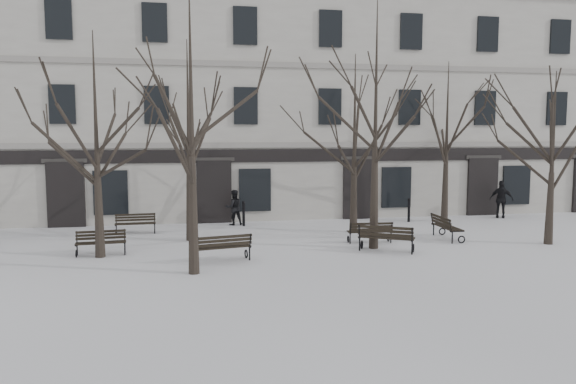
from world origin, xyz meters
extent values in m
plane|color=white|center=(0.00, 0.00, 0.00)|extent=(100.00, 100.00, 0.00)
cube|color=#BBB8AD|center=(0.00, 13.00, 5.50)|extent=(40.00, 10.00, 11.00)
cube|color=gray|center=(0.00, 7.97, 3.60)|extent=(40.00, 0.12, 0.25)
cube|color=gray|center=(0.00, 7.97, 7.30)|extent=(40.00, 0.12, 0.25)
cube|color=black|center=(0.00, 7.96, 3.10)|extent=(40.00, 0.10, 0.60)
cube|color=black|center=(-10.00, 7.94, 1.45)|extent=(1.60, 0.22, 2.90)
cube|color=#2D2B28|center=(-10.00, 7.90, 2.95)|extent=(1.90, 0.08, 0.18)
cube|color=black|center=(-8.10, 7.95, 1.50)|extent=(1.50, 0.14, 2.00)
cube|color=black|center=(-3.50, 7.94, 1.45)|extent=(1.60, 0.22, 2.90)
cube|color=#2D2B28|center=(-3.50, 7.90, 2.95)|extent=(1.90, 0.08, 0.18)
cube|color=black|center=(-1.60, 7.95, 1.50)|extent=(1.50, 0.14, 2.00)
cube|color=black|center=(3.50, 7.94, 1.45)|extent=(1.60, 0.22, 2.90)
cube|color=#2D2B28|center=(3.50, 7.90, 2.95)|extent=(1.90, 0.08, 0.18)
cube|color=black|center=(5.40, 7.95, 1.50)|extent=(1.50, 0.14, 2.00)
cube|color=black|center=(10.00, 7.94, 1.45)|extent=(1.60, 0.22, 2.90)
cube|color=#2D2B28|center=(10.00, 7.90, 2.95)|extent=(1.90, 0.08, 0.18)
cube|color=black|center=(11.90, 7.95, 1.50)|extent=(1.50, 0.14, 2.00)
cube|color=black|center=(-10.00, 7.95, 5.40)|extent=(1.10, 0.14, 1.70)
cube|color=black|center=(-10.00, 7.95, 9.00)|extent=(1.10, 0.14, 1.70)
cube|color=black|center=(-6.00, 7.95, 5.40)|extent=(1.10, 0.14, 1.70)
cube|color=black|center=(-6.00, 7.95, 9.00)|extent=(1.10, 0.14, 1.70)
cube|color=black|center=(-2.00, 7.95, 5.40)|extent=(1.10, 0.14, 1.70)
cube|color=black|center=(-2.00, 7.95, 9.00)|extent=(1.10, 0.14, 1.70)
cube|color=black|center=(2.00, 7.95, 5.40)|extent=(1.10, 0.14, 1.70)
cube|color=black|center=(2.00, 7.95, 9.00)|extent=(1.10, 0.14, 1.70)
cube|color=black|center=(6.00, 7.95, 5.40)|extent=(1.10, 0.14, 1.70)
cube|color=black|center=(6.00, 7.95, 9.00)|extent=(1.10, 0.14, 1.70)
cube|color=black|center=(10.00, 7.95, 5.40)|extent=(1.10, 0.14, 1.70)
cube|color=black|center=(10.00, 7.95, 9.00)|extent=(1.10, 0.14, 1.70)
cube|color=black|center=(14.00, 7.95, 5.40)|extent=(1.10, 0.14, 1.70)
cube|color=black|center=(14.00, 7.95, 9.00)|extent=(1.10, 0.14, 1.70)
cone|color=black|center=(-7.68, 1.34, 1.57)|extent=(0.34, 0.34, 3.14)
cone|color=black|center=(-4.63, -1.47, 1.75)|extent=(0.34, 0.34, 3.50)
cone|color=black|center=(1.84, 1.04, 1.84)|extent=(0.34, 0.34, 3.67)
cone|color=black|center=(8.58, 0.59, 1.35)|extent=(0.34, 0.34, 2.69)
cone|color=black|center=(-4.66, 3.81, 1.61)|extent=(0.34, 0.34, 3.22)
cone|color=black|center=(2.13, 4.44, 1.55)|extent=(0.34, 0.34, 3.10)
cone|color=black|center=(7.21, 6.38, 1.56)|extent=(0.34, 0.34, 3.12)
torus|color=black|center=(-8.47, 1.43, 0.13)|extent=(0.07, 0.27, 0.27)
cylinder|color=black|center=(-8.50, 1.76, 0.21)|extent=(0.05, 0.05, 0.41)
cube|color=black|center=(-8.48, 1.60, 0.41)|extent=(0.09, 0.51, 0.05)
torus|color=black|center=(-6.91, 1.57, 0.13)|extent=(0.07, 0.27, 0.27)
cylinder|color=black|center=(-6.94, 1.90, 0.21)|extent=(0.05, 0.05, 0.41)
cube|color=black|center=(-6.92, 1.74, 0.41)|extent=(0.09, 0.51, 0.05)
cube|color=black|center=(-7.68, 1.47, 0.43)|extent=(1.66, 0.23, 0.03)
cube|color=black|center=(-7.70, 1.59, 0.43)|extent=(1.66, 0.23, 0.03)
cube|color=black|center=(-7.71, 1.72, 0.43)|extent=(1.66, 0.23, 0.03)
cube|color=black|center=(-7.72, 1.85, 0.43)|extent=(1.66, 0.23, 0.03)
cube|color=black|center=(-7.72, 1.89, 0.55)|extent=(1.65, 0.18, 0.08)
cube|color=black|center=(-7.72, 1.91, 0.66)|extent=(1.65, 0.18, 0.08)
cube|color=black|center=(-7.73, 1.93, 0.77)|extent=(1.65, 0.18, 0.08)
cylinder|color=black|center=(-8.50, 1.84, 0.60)|extent=(0.05, 0.13, 0.46)
cylinder|color=black|center=(-6.94, 1.97, 0.60)|extent=(0.05, 0.13, 0.46)
torus|color=black|center=(-2.87, 0.31, 0.14)|extent=(0.11, 0.30, 0.30)
cylinder|color=black|center=(-2.80, -0.05, 0.23)|extent=(0.05, 0.05, 0.46)
cube|color=black|center=(-2.84, 0.13, 0.46)|extent=(0.16, 0.56, 0.05)
torus|color=black|center=(-4.57, -0.04, 0.14)|extent=(0.11, 0.30, 0.30)
cylinder|color=black|center=(-4.49, -0.40, 0.23)|extent=(0.05, 0.05, 0.46)
cube|color=black|center=(-4.53, -0.22, 0.46)|extent=(0.16, 0.56, 0.05)
cube|color=black|center=(-3.73, 0.17, 0.48)|extent=(1.81, 0.46, 0.04)
cube|color=black|center=(-3.70, 0.03, 0.48)|extent=(1.81, 0.46, 0.04)
cube|color=black|center=(-3.67, -0.11, 0.48)|extent=(1.81, 0.46, 0.04)
cube|color=black|center=(-3.64, -0.25, 0.48)|extent=(1.81, 0.46, 0.04)
cube|color=black|center=(-3.63, -0.29, 0.61)|extent=(1.80, 0.40, 0.09)
cube|color=black|center=(-3.63, -0.31, 0.73)|extent=(1.80, 0.40, 0.09)
cube|color=black|center=(-3.63, -0.33, 0.85)|extent=(1.80, 0.40, 0.09)
cylinder|color=black|center=(-2.78, -0.13, 0.66)|extent=(0.07, 0.15, 0.51)
cylinder|color=black|center=(-4.48, -0.48, 0.66)|extent=(0.07, 0.15, 0.51)
torus|color=black|center=(2.98, 0.13, 0.15)|extent=(0.20, 0.30, 0.31)
cylinder|color=black|center=(2.79, -0.21, 0.24)|extent=(0.05, 0.05, 0.48)
cube|color=black|center=(2.89, -0.04, 0.48)|extent=(0.34, 0.54, 0.05)
torus|color=black|center=(1.39, 1.03, 0.15)|extent=(0.20, 0.30, 0.31)
cylinder|color=black|center=(1.20, 0.70, 0.24)|extent=(0.05, 0.05, 0.48)
cube|color=black|center=(1.30, 0.86, 0.48)|extent=(0.34, 0.54, 0.05)
cube|color=black|center=(2.21, 0.62, 0.51)|extent=(1.73, 1.04, 0.04)
cube|color=black|center=(2.14, 0.49, 0.51)|extent=(1.73, 1.04, 0.04)
cube|color=black|center=(2.06, 0.36, 0.51)|extent=(1.73, 1.04, 0.04)
cube|color=black|center=(1.99, 0.22, 0.51)|extent=(1.73, 1.04, 0.04)
cube|color=black|center=(1.97, 0.19, 0.65)|extent=(1.70, 0.99, 0.10)
cube|color=black|center=(1.95, 0.17, 0.77)|extent=(1.70, 0.99, 0.10)
cube|color=black|center=(1.94, 0.15, 0.90)|extent=(1.70, 0.99, 0.10)
cylinder|color=black|center=(2.75, -0.28, 0.70)|extent=(0.11, 0.15, 0.53)
cylinder|color=black|center=(1.16, 0.62, 0.70)|extent=(0.11, 0.15, 0.53)
torus|color=black|center=(-7.64, 5.48, 0.13)|extent=(0.06, 0.27, 0.26)
cylinder|color=black|center=(-7.66, 5.80, 0.20)|extent=(0.05, 0.05, 0.41)
cube|color=black|center=(-7.65, 5.64, 0.41)|extent=(0.07, 0.50, 0.05)
torus|color=black|center=(-6.10, 5.56, 0.13)|extent=(0.06, 0.27, 0.26)
cylinder|color=black|center=(-6.12, 5.88, 0.20)|extent=(0.05, 0.05, 0.41)
cube|color=black|center=(-6.11, 5.72, 0.41)|extent=(0.07, 0.50, 0.05)
cube|color=black|center=(-6.87, 5.48, 0.43)|extent=(1.64, 0.16, 0.03)
cube|color=black|center=(-6.88, 5.61, 0.43)|extent=(1.64, 0.16, 0.03)
cube|color=black|center=(-6.88, 5.73, 0.43)|extent=(1.64, 0.16, 0.03)
cube|color=black|center=(-6.89, 5.86, 0.43)|extent=(1.64, 0.16, 0.03)
cube|color=black|center=(-6.89, 5.90, 0.54)|extent=(1.63, 0.11, 0.08)
cube|color=black|center=(-6.89, 5.92, 0.65)|extent=(1.63, 0.11, 0.08)
cube|color=black|center=(-6.89, 5.94, 0.76)|extent=(1.63, 0.11, 0.08)
cylinder|color=black|center=(-7.66, 5.88, 0.59)|extent=(0.04, 0.13, 0.45)
cylinder|color=black|center=(-6.12, 5.96, 0.59)|extent=(0.04, 0.13, 0.45)
torus|color=black|center=(2.82, 2.15, 0.13)|extent=(0.07, 0.27, 0.27)
cylinder|color=black|center=(2.80, 1.81, 0.21)|extent=(0.05, 0.05, 0.42)
cube|color=black|center=(2.81, 1.98, 0.42)|extent=(0.08, 0.51, 0.05)
torus|color=black|center=(1.25, 2.26, 0.13)|extent=(0.07, 0.27, 0.27)
cylinder|color=black|center=(1.23, 1.93, 0.21)|extent=(0.05, 0.05, 0.42)
cube|color=black|center=(1.24, 2.09, 0.42)|extent=(0.08, 0.51, 0.05)
cube|color=black|center=(2.04, 2.24, 0.44)|extent=(1.67, 0.20, 0.03)
cube|color=black|center=(2.03, 2.11, 0.44)|extent=(1.67, 0.20, 0.03)
cube|color=black|center=(2.02, 1.98, 0.44)|extent=(1.67, 0.20, 0.03)
cube|color=black|center=(2.01, 1.85, 0.44)|extent=(1.67, 0.20, 0.03)
cube|color=black|center=(2.01, 1.81, 0.56)|extent=(1.67, 0.15, 0.08)
cube|color=black|center=(2.01, 1.79, 0.67)|extent=(1.67, 0.15, 0.08)
cube|color=black|center=(2.01, 1.77, 0.78)|extent=(1.67, 0.15, 0.08)
cylinder|color=black|center=(2.79, 1.74, 0.60)|extent=(0.05, 0.13, 0.46)
cylinder|color=black|center=(1.22, 1.85, 0.60)|extent=(0.05, 0.13, 0.46)
torus|color=black|center=(5.43, 1.31, 0.14)|extent=(0.30, 0.06, 0.30)
cylinder|color=black|center=(5.06, 1.32, 0.23)|extent=(0.05, 0.05, 0.47)
cube|color=black|center=(5.24, 1.32, 0.47)|extent=(0.57, 0.07, 0.05)
torus|color=black|center=(5.50, 3.07, 0.14)|extent=(0.30, 0.06, 0.30)
cylinder|color=black|center=(5.13, 3.08, 0.23)|extent=(0.05, 0.05, 0.47)
cube|color=black|center=(5.31, 3.08, 0.47)|extent=(0.57, 0.07, 0.05)
cube|color=black|center=(5.50, 2.19, 0.49)|extent=(0.17, 1.87, 0.04)
cube|color=black|center=(5.36, 2.19, 0.49)|extent=(0.17, 1.87, 0.04)
cube|color=black|center=(5.22, 2.20, 0.49)|extent=(0.17, 1.87, 0.04)
cube|color=black|center=(5.07, 2.20, 0.49)|extent=(0.17, 1.87, 0.04)
cube|color=black|center=(5.03, 2.21, 0.62)|extent=(0.11, 1.86, 0.09)
cube|color=black|center=(5.01, 2.21, 0.75)|extent=(0.11, 1.86, 0.09)
cube|color=black|center=(4.98, 2.21, 0.87)|extent=(0.11, 1.86, 0.09)
cylinder|color=black|center=(4.97, 1.33, 0.67)|extent=(0.15, 0.05, 0.52)
cylinder|color=black|center=(5.04, 3.09, 0.67)|extent=(0.15, 0.05, 0.52)
cylinder|color=black|center=(-2.26, 6.81, 0.52)|extent=(0.12, 0.12, 1.04)
sphere|color=black|center=(-2.26, 6.81, 1.06)|extent=(0.15, 0.15, 0.15)
cylinder|color=black|center=(5.49, 6.52, 0.52)|extent=(0.12, 0.12, 1.03)
sphere|color=black|center=(5.49, 6.52, 1.05)|extent=(0.14, 0.14, 0.14)
imported|color=black|center=(-2.66, 7.16, 0.00)|extent=(0.88, 0.74, 1.60)
imported|color=black|center=(10.41, 6.82, 0.00)|extent=(1.16, 0.93, 1.84)
camera|label=1|loc=(-4.88, -18.04, 4.16)|focal=35.00mm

